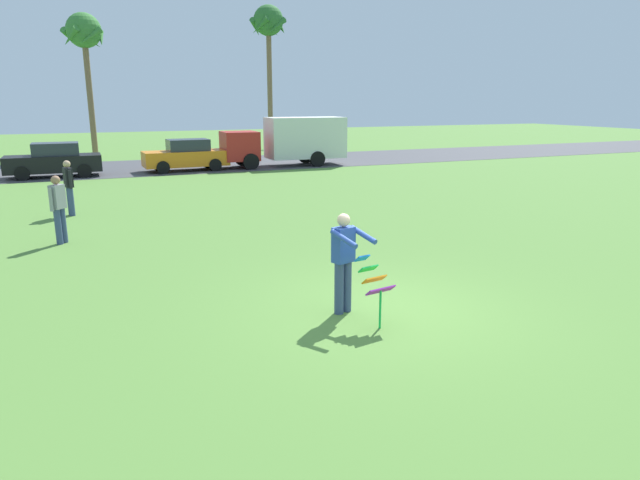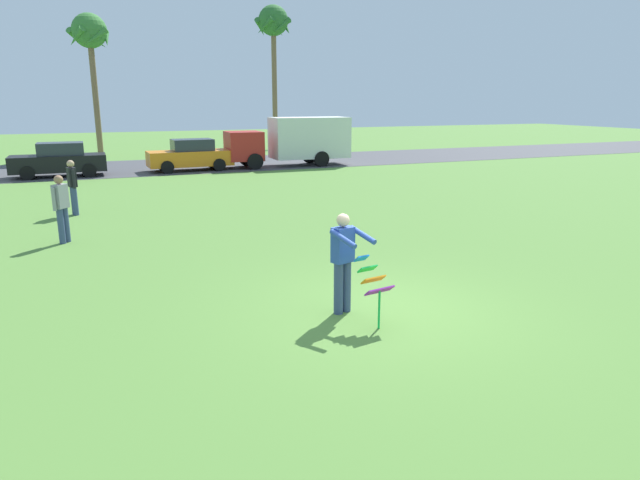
{
  "view_description": "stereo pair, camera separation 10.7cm",
  "coord_description": "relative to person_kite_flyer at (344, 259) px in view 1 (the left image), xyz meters",
  "views": [
    {
      "loc": [
        -4.64,
        -8.01,
        3.55
      ],
      "look_at": [
        -0.72,
        1.19,
        1.05
      ],
      "focal_mm": 31.52,
      "sensor_mm": 36.0,
      "label": 1
    },
    {
      "loc": [
        -4.54,
        -8.05,
        3.55
      ],
      "look_at": [
        -0.72,
        1.19,
        1.05
      ],
      "focal_mm": 31.52,
      "sensor_mm": 36.0,
      "label": 2
    }
  ],
  "objects": [
    {
      "name": "parked_car_black",
      "position": [
        -5.06,
        21.07,
        -0.18
      ],
      "size": [
        4.2,
        1.84,
        1.6
      ],
      "color": "black",
      "rests_on": "ground"
    },
    {
      "name": "kite_held",
      "position": [
        0.21,
        -0.69,
        -0.21
      ],
      "size": [
        0.53,
        0.68,
        1.11
      ],
      "color": "blue",
      "rests_on": "ground"
    },
    {
      "name": "person_kite_flyer",
      "position": [
        0.0,
        0.0,
        0.0
      ],
      "size": [
        0.68,
        0.75,
        1.73
      ],
      "color": "#384772",
      "rests_on": "ground"
    },
    {
      "name": "road_strip",
      "position": [
        0.72,
        23.47,
        -0.95
      ],
      "size": [
        120.0,
        8.0,
        0.01
      ],
      "primitive_type": "cube",
      "color": "#424247",
      "rests_on": "ground"
    },
    {
      "name": "ground_plane",
      "position": [
        0.72,
        -0.17,
        -0.95
      ],
      "size": [
        120.0,
        120.0,
        0.0
      ],
      "primitive_type": "plane",
      "color": "#568438"
    },
    {
      "name": "parked_car_orange",
      "position": [
        1.09,
        21.07,
        -0.18
      ],
      "size": [
        4.25,
        1.94,
        1.6
      ],
      "color": "orange",
      "rests_on": "ground"
    },
    {
      "name": "parked_truck_red_cab",
      "position": [
        6.8,
        21.07,
        0.46
      ],
      "size": [
        6.75,
        2.24,
        2.62
      ],
      "color": "#B2231E",
      "rests_on": "ground"
    },
    {
      "name": "palm_tree_centre_far",
      "position": [
        9.16,
        31.8,
        7.51
      ],
      "size": [
        2.58,
        2.71,
        10.0
      ],
      "color": "brown",
      "rests_on": "ground"
    },
    {
      "name": "person_walker_near",
      "position": [
        -4.32,
        10.91,
        -0.02
      ],
      "size": [
        0.3,
        0.56,
        1.73
      ],
      "color": "#384772",
      "rests_on": "ground"
    },
    {
      "name": "person_walker_far",
      "position": [
        -4.54,
        7.13,
        -0.02
      ],
      "size": [
        0.39,
        0.47,
        1.73
      ],
      "color": "#384772",
      "rests_on": "ground"
    },
    {
      "name": "palm_tree_right_near",
      "position": [
        -2.97,
        31.11,
        6.35
      ],
      "size": [
        2.58,
        2.71,
        8.74
      ],
      "color": "brown",
      "rests_on": "ground"
    }
  ]
}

